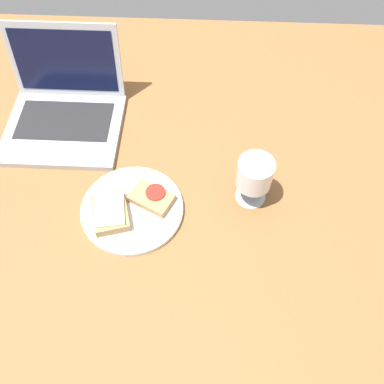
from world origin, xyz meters
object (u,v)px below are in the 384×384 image
sandwich_with_cheese (110,213)px  sandwich_with_tomato (152,197)px  plate (132,209)px  wine_glass (255,175)px  laptop (64,109)px

sandwich_with_cheese → sandwich_with_tomato: size_ratio=1.02×
plate → sandwich_with_cheese: 5.45cm
wine_glass → laptop: laptop is taller
sandwich_with_tomato → wine_glass: size_ratio=0.89×
sandwich_with_tomato → laptop: laptop is taller
laptop → sandwich_with_cheese: bearing=-61.1°
wine_glass → sandwich_with_cheese: bearing=-166.6°
sandwich_with_tomato → laptop: (-25.77, 25.71, 1.73)cm
plate → wine_glass: bearing=10.8°
plate → laptop: size_ratio=0.79×
sandwich_with_tomato → plate: bearing=-151.3°
sandwich_with_cheese → laptop: size_ratio=0.39×
sandwich_with_cheese → laptop: (-16.86, 30.52, 1.30)cm
plate → sandwich_with_tomato: bearing=28.7°
plate → sandwich_with_tomato: sandwich_with_tomato is taller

